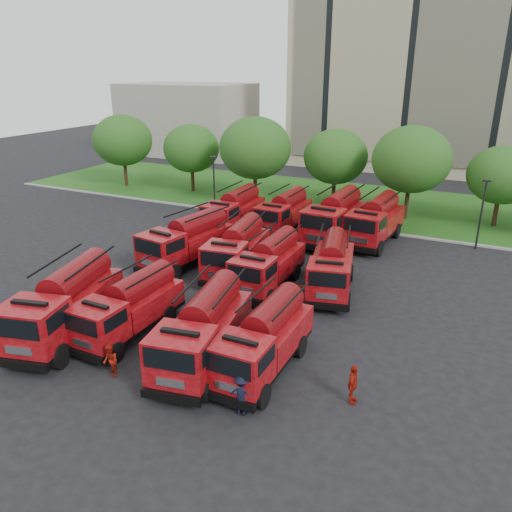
{
  "coord_description": "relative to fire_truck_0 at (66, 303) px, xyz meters",
  "views": [
    {
      "loc": [
        12.33,
        -20.64,
        12.66
      ],
      "look_at": [
        0.15,
        4.72,
        1.8
      ],
      "focal_mm": 35.0,
      "sensor_mm": 36.0,
      "label": 1
    }
  ],
  "objects": [
    {
      "name": "lawn",
      "position": [
        5.54,
        30.95,
        -1.67
      ],
      "size": [
        70.0,
        16.0,
        0.12
      ],
      "primitive_type": "cube",
      "color": "#275316",
      "rests_on": "ground"
    },
    {
      "name": "fire_truck_7",
      "position": [
        10.15,
        10.67,
        -0.19
      ],
      "size": [
        3.79,
        7.09,
        3.07
      ],
      "rotation": [
        0.0,
        0.0,
        0.23
      ],
      "color": "black",
      "rests_on": "ground"
    },
    {
      "name": "lamp_post_1",
      "position": [
        17.54,
        22.15,
        1.17
      ],
      "size": [
        0.6,
        0.25,
        5.11
      ],
      "color": "black",
      "rests_on": "ground"
    },
    {
      "name": "fire_truck_11",
      "position": [
        10.45,
        20.38,
        -0.03
      ],
      "size": [
        3.19,
        7.61,
        3.38
      ],
      "rotation": [
        0.0,
        0.0,
        -0.08
      ],
      "color": "black",
      "rests_on": "ground"
    },
    {
      "name": "fire_truck_1",
      "position": [
        2.73,
        1.43,
        -0.24
      ],
      "size": [
        2.5,
        6.57,
        2.97
      ],
      "rotation": [
        0.0,
        0.0,
        -0.02
      ],
      "color": "black",
      "rests_on": "ground"
    },
    {
      "name": "lamp_post_0",
      "position": [
        -4.46,
        22.15,
        1.17
      ],
      "size": [
        0.6,
        0.25,
        5.11
      ],
      "color": "black",
      "rests_on": "ground"
    },
    {
      "name": "fire_truck_4",
      "position": [
        0.19,
        10.55,
        -0.06
      ],
      "size": [
        3.59,
        7.61,
        3.33
      ],
      "rotation": [
        0.0,
        0.0,
        -0.15
      ],
      "color": "black",
      "rests_on": "ground"
    },
    {
      "name": "fire_truck_9",
      "position": [
        3.23,
        19.94,
        -0.17
      ],
      "size": [
        2.64,
        6.86,
        3.09
      ],
      "rotation": [
        0.0,
        0.0,
        -0.02
      ],
      "color": "black",
      "rests_on": "ground"
    },
    {
      "name": "tree_0",
      "position": [
        -18.46,
        26.95,
        3.29
      ],
      "size": [
        6.3,
        6.3,
        7.7
      ],
      "color": "#382314",
      "rests_on": "ground"
    },
    {
      "name": "fire_truck_8",
      "position": [
        -0.48,
        18.45,
        -0.1
      ],
      "size": [
        2.68,
        7.14,
        3.24
      ],
      "rotation": [
        0.0,
        0.0,
        0.01
      ],
      "color": "black",
      "rests_on": "ground"
    },
    {
      "name": "firefighter_1",
      "position": [
        4.3,
        -1.89,
        -1.73
      ],
      "size": [
        0.83,
        0.74,
        1.51
      ],
      "primitive_type": "imported",
      "rotation": [
        0.0,
        0.0,
        -0.59
      ],
      "color": "#98180B",
      "rests_on": "ground"
    },
    {
      "name": "fire_truck_6",
      "position": [
        6.59,
        9.57,
        -0.2
      ],
      "size": [
        2.48,
        6.7,
        3.04
      ],
      "rotation": [
        0.0,
        0.0,
        0.0
      ],
      "color": "black",
      "rests_on": "ground"
    },
    {
      "name": "fire_truck_0",
      "position": [
        0.0,
        0.0,
        0.0
      ],
      "size": [
        4.31,
        7.95,
        3.44
      ],
      "rotation": [
        0.0,
        0.0,
        0.24
      ],
      "color": "black",
      "rests_on": "ground"
    },
    {
      "name": "tree_4",
      "position": [
        11.54,
        27.45,
        3.49
      ],
      "size": [
        6.55,
        6.55,
        8.01
      ],
      "color": "#382314",
      "rests_on": "ground"
    },
    {
      "name": "tree_5",
      "position": [
        18.54,
        28.45,
        2.62
      ],
      "size": [
        5.46,
        5.46,
        6.68
      ],
      "color": "#382314",
      "rests_on": "ground"
    },
    {
      "name": "fire_truck_3",
      "position": [
        10.02,
        1.46,
        -0.21
      ],
      "size": [
        2.47,
        6.65,
        3.02
      ],
      "rotation": [
        0.0,
        0.0,
        -0.0
      ],
      "color": "black",
      "rests_on": "ground"
    },
    {
      "name": "tree_3",
      "position": [
        4.54,
        28.95,
        2.95
      ],
      "size": [
        5.88,
        5.88,
        7.19
      ],
      "color": "#382314",
      "rests_on": "ground"
    },
    {
      "name": "tree_1",
      "position": [
        -10.46,
        27.95,
        2.82
      ],
      "size": [
        5.71,
        5.71,
        6.98
      ],
      "color": "#382314",
      "rests_on": "ground"
    },
    {
      "name": "firefighter_3",
      "position": [
        10.55,
        -1.66,
        -1.73
      ],
      "size": [
        1.22,
        0.71,
        1.81
      ],
      "primitive_type": "imported",
      "rotation": [
        0.0,
        0.0,
        3.23
      ],
      "color": "black",
      "rests_on": "ground"
    },
    {
      "name": "firefighter_4",
      "position": [
        -0.49,
        3.22,
        -1.73
      ],
      "size": [
        0.77,
        0.88,
        1.51
      ],
      "primitive_type": "imported",
      "rotation": [
        0.0,
        0.0,
        2.04
      ],
      "color": "black",
      "rests_on": "ground"
    },
    {
      "name": "fire_truck_10",
      "position": [
        7.59,
        19.52,
        0.1
      ],
      "size": [
        3.22,
        8.1,
        3.63
      ],
      "rotation": [
        0.0,
        0.0,
        -0.04
      ],
      "color": "black",
      "rests_on": "ground"
    },
    {
      "name": "tree_2",
      "position": [
        -2.46,
        26.45,
        3.62
      ],
      "size": [
        6.72,
        6.72,
        8.22
      ],
      "color": "#382314",
      "rests_on": "ground"
    },
    {
      "name": "ground",
      "position": [
        5.54,
        4.95,
        -1.73
      ],
      "size": [
        140.0,
        140.0,
        0.0
      ],
      "primitive_type": "plane",
      "color": "black",
      "rests_on": "ground"
    },
    {
      "name": "firefighter_5",
      "position": [
        9.69,
        8.17,
        -1.73
      ],
      "size": [
        1.67,
        0.72,
        1.8
      ],
      "primitive_type": "imported",
      "rotation": [
        0.0,
        0.0,
        3.14
      ],
      "color": "#98180B",
      "rests_on": "ground"
    },
    {
      "name": "side_building",
      "position": [
        -24.46,
        48.95,
        3.27
      ],
      "size": [
        18.0,
        12.0,
        10.0
      ],
      "primitive_type": "cube",
      "color": "gray",
      "rests_on": "ground"
    },
    {
      "name": "firefighter_0",
      "position": [
        8.6,
        -0.93,
        -1.73
      ],
      "size": [
        0.74,
        0.67,
        1.65
      ],
      "primitive_type": "imported",
      "rotation": [
        0.0,
        0.0,
        0.49
      ],
      "color": "#98180B",
      "rests_on": "ground"
    },
    {
      "name": "fire_truck_2",
      "position": [
        7.35,
        0.83,
        -0.09
      ],
      "size": [
        3.65,
        7.48,
        3.26
      ],
      "rotation": [
        0.0,
        0.0,
        0.17
      ],
      "color": "black",
      "rests_on": "ground"
    },
    {
      "name": "curb",
      "position": [
        5.54,
        22.85,
        -1.66
      ],
      "size": [
        70.0,
        0.3,
        0.14
      ],
      "primitive_type": "cube",
      "color": "gray",
      "rests_on": "ground"
    },
    {
      "name": "fire_truck_5",
      "position": [
        3.9,
        10.67,
        -0.11
      ],
      "size": [
        3.44,
        7.34,
        3.22
      ],
      "rotation": [
        0.0,
        0.0,
        0.15
      ],
      "color": "black",
      "rests_on": "ground"
    },
    {
      "name": "apartment_building",
      "position": [
        7.54,
        52.88,
        10.77
      ],
      "size": [
        30.0,
        14.18,
        25.0
      ],
      "color": "#C0B28E",
      "rests_on": "ground"
    },
    {
      "name": "firefighter_2",
      "position": [
        14.17,
        0.86,
        -1.73
      ],
      "size": [
        0.63,
        1.03,
        1.7
      ],
      "primitive_type": "imported",
      "rotation": [
        0.0,
        0.0,
        1.64
      ],
      "color": "#98180B",
      "rests_on": "ground"
    }
  ]
}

